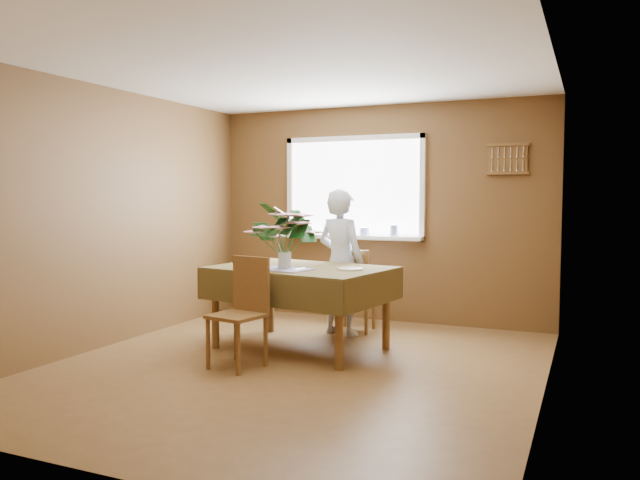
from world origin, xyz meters
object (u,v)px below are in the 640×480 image
at_px(chair_far, 353,287).
at_px(flower_bouquet, 284,231).
at_px(seated_woman, 341,262).
at_px(dining_table, 300,277).
at_px(chair_near, 243,307).

xyz_separation_m(chair_far, flower_bouquet, (-0.28, -1.06, 0.64)).
bearing_deg(seated_woman, dining_table, 96.18).
relative_size(chair_far, flower_bouquet, 1.45).
bearing_deg(seated_woman, chair_near, 93.42).
relative_size(dining_table, chair_near, 1.90).
xyz_separation_m(chair_far, seated_woman, (-0.09, -0.14, 0.27)).
bearing_deg(dining_table, chair_near, -95.47).
bearing_deg(dining_table, flower_bouquet, -102.36).
relative_size(seated_woman, flower_bouquet, 2.47).
bearing_deg(chair_near, seated_woman, 89.34).
height_order(dining_table, seated_woman, seated_woman).
bearing_deg(chair_far, dining_table, 71.30).
bearing_deg(chair_far, seated_woman, 51.62).
distance_m(dining_table, flower_bouquet, 0.48).
relative_size(chair_far, seated_woman, 0.59).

